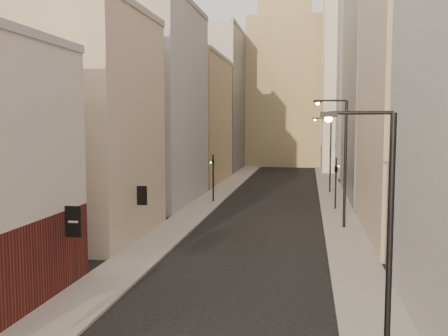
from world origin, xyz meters
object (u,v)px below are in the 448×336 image
streetlamp_far (329,150)px  traffic_light_right (336,171)px  white_tower (348,60)px  traffic_light_left (213,168)px  streetlamp_near (383,232)px  streetlamp_mid (342,156)px  clock_tower (285,75)px

streetlamp_far → traffic_light_right: 11.70m
white_tower → traffic_light_left: size_ratio=8.30×
streetlamp_far → streetlamp_near: bearing=-108.2°
white_tower → streetlamp_mid: size_ratio=4.13×
streetlamp_near → streetlamp_mid: (0.31, 23.77, 0.79)m
streetlamp_mid → clock_tower: bearing=87.0°
streetlamp_near → streetlamp_mid: size_ratio=0.86×
streetlamp_mid → traffic_light_right: streetlamp_mid is taller
white_tower → streetlamp_far: 29.89m
white_tower → traffic_light_right: size_ratio=8.30×
clock_tower → traffic_light_right: (7.33, -51.99, -13.87)m
clock_tower → streetlamp_near: 85.48m
clock_tower → streetlamp_mid: (7.30, -60.47, -11.90)m
clock_tower → streetlamp_mid: 62.06m
traffic_light_left → traffic_light_right: 12.51m
streetlamp_mid → white_tower: bearing=75.5°
streetlamp_far → traffic_light_right: streetlamp_far is taller
streetlamp_near → traffic_light_left: streetlamp_near is taller
streetlamp_mid → traffic_light_left: size_ratio=2.01×
traffic_light_left → traffic_light_right: bearing=-170.3°
white_tower → clock_tower: bearing=128.2°
clock_tower → white_tower: (11.00, -14.00, 0.97)m
white_tower → traffic_light_right: 40.95m
streetlamp_far → traffic_light_left: bearing=-160.7°
white_tower → streetlamp_near: (-4.01, -70.24, -13.66)m
streetlamp_near → traffic_light_right: size_ratio=1.73×
streetlamp_near → traffic_light_right: streetlamp_near is taller
clock_tower → streetlamp_far: (7.08, -40.36, -12.56)m
clock_tower → streetlamp_mid: bearing=-83.1°
streetlamp_near → traffic_light_right: bearing=90.8°
clock_tower → traffic_light_right: bearing=-82.0°
streetlamp_far → traffic_light_left: 15.21m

